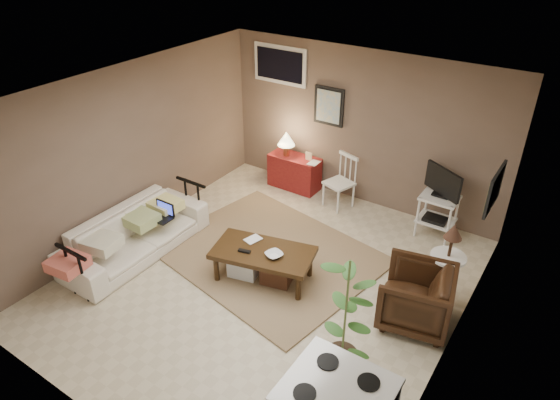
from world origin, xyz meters
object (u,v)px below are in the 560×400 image
Objects in this scene: tv_stand at (439,202)px; spindle_chair at (340,183)px; red_console at (294,169)px; potted_plant at (345,317)px; coffee_table at (263,262)px; sofa at (134,228)px; armchair at (416,295)px; side_table at (449,255)px.

spindle_chair is at bearing -179.29° from tv_stand.
red_console is 1.15× the size of spindle_chair.
potted_plant is (2.50, -3.04, 0.44)m from red_console.
coffee_table is 0.66× the size of sofa.
potted_plant is (1.52, -0.79, 0.52)m from coffee_table.
sofa is at bearing -88.47° from armchair.
side_table reaches higher than spindle_chair.
tv_stand is 0.73× the size of potted_plant.
side_table is 0.74× the size of potted_plant.
coffee_table is at bearing -124.32° from tv_stand.
potted_plant is at bearing -95.18° from sofa.
sofa is 3.31m from potted_plant.
armchair is at bearing -78.36° from tv_stand.
red_console is (0.77, 2.75, -0.06)m from sofa.
side_table is 1.72m from potted_plant.
side_table is 0.61m from armchair.
coffee_table is 2.46m from red_console.
side_table is at bearing 73.91° from potted_plant.
armchair is at bearing -77.01° from sofa.
tv_stand is 2.95m from potted_plant.
sofa is 3.99m from side_table.
coffee_table is 0.93× the size of potted_plant.
spindle_chair is 2.43m from side_table.
red_console is 0.90× the size of side_table.
tv_stand reaches higher than coffee_table.
side_table is (2.05, -1.27, 0.27)m from spindle_chair.
sofa is at bearing -105.74° from red_console.
tv_stand is at bearing 55.68° from coffee_table.
sofa is 1.93× the size of tv_stand.
armchair is (0.37, -1.82, -0.18)m from tv_stand.
potted_plant is (-0.48, -1.65, 0.11)m from side_table.
armchair is at bearing -106.00° from side_table.
tv_stand is 1.40m from side_table.
red_console reaches higher than armchair.
coffee_table is 1.75× the size of armchair.
tv_stand is 0.98× the size of side_table.
red_console is 2.46m from tv_stand.
spindle_chair is 0.58× the size of potted_plant.
coffee_table is at bearing -74.37° from sofa.
red_console is 0.92× the size of tv_stand.
armchair is (2.82, -1.92, 0.05)m from red_console.
tv_stand is (3.22, 2.65, 0.16)m from sofa.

